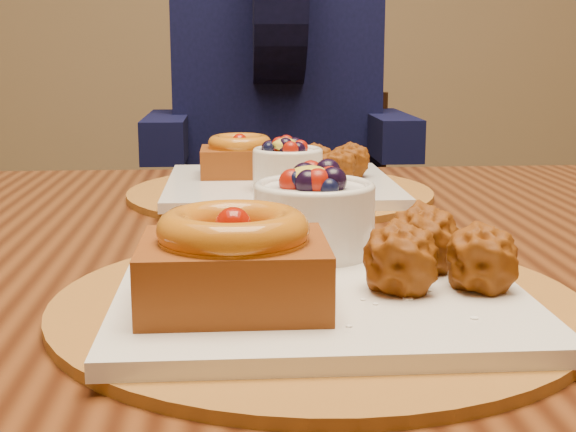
% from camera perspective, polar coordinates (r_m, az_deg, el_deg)
% --- Properties ---
extents(dining_table, '(1.60, 0.90, 0.76)m').
position_cam_1_polar(dining_table, '(0.81, 0.41, -6.80)').
color(dining_table, '#321509').
rests_on(dining_table, ground).
extents(place_setting_near, '(0.38, 0.38, 0.09)m').
position_cam_1_polar(place_setting_near, '(0.58, 1.73, -3.70)').
color(place_setting_near, brown).
rests_on(place_setting_near, dining_table).
extents(place_setting_far, '(0.38, 0.38, 0.08)m').
position_cam_1_polar(place_setting_far, '(1.00, -0.66, 2.62)').
color(place_setting_far, brown).
rests_on(place_setting_far, dining_table).
extents(chair_far, '(0.48, 0.48, 0.84)m').
position_cam_1_polar(chair_far, '(1.71, -0.12, -4.06)').
color(chair_far, black).
rests_on(chair_far, ground).
extents(diner, '(0.51, 0.49, 0.84)m').
position_cam_1_polar(diner, '(1.68, -0.90, 10.46)').
color(diner, black).
rests_on(diner, ground).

